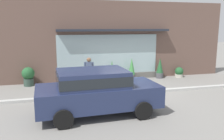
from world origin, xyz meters
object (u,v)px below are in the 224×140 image
Objects in this scene: pedestrian_with_handbag at (89,71)px; potted_plant_near_hydrant at (160,68)px; potted_plant_corner_tall at (112,71)px; potted_plant_doorstep at (179,72)px; fire_hydrant at (105,83)px; potted_plant_window_right at (132,70)px; potted_plant_trailing_edge at (90,71)px; potted_plant_window_center at (28,76)px; parked_car_navy at (96,89)px.

potted_plant_near_hydrant is at bearing -148.37° from pedestrian_with_handbag.
potted_plant_doorstep is (4.24, -0.13, -0.27)m from potted_plant_corner_tall.
fire_hydrant is 0.54× the size of pedestrian_with_handbag.
potted_plant_near_hydrant is 1.85m from potted_plant_window_right.
potted_plant_trailing_edge is at bearing 171.17° from potted_plant_window_right.
potted_plant_corner_tall is 4.56m from potted_plant_window_center.
potted_plant_near_hydrant is at bearing 178.04° from potted_plant_doorstep.
fire_hydrant is 0.87× the size of potted_plant_window_center.
parked_car_navy is at bearing -121.83° from potted_plant_window_right.
potted_plant_near_hydrant is 1.23× the size of potted_plant_window_center.
fire_hydrant is 1.40× the size of potted_plant_doorstep.
potted_plant_window_center is (-2.95, 1.51, -0.38)m from pedestrian_with_handbag.
potted_plant_doorstep is at bearing -2.96° from potted_plant_trailing_edge.
potted_plant_doorstep is (5.85, 1.51, -0.63)m from pedestrian_with_handbag.
fire_hydrant is 0.66× the size of potted_plant_window_right.
potted_plant_trailing_edge is at bearing 98.91° from fire_hydrant.
potted_plant_near_hydrant is (4.82, 4.93, -0.32)m from parked_car_navy.
potted_plant_window_right is at bearing 44.54° from fire_hydrant.
potted_plant_trailing_edge is at bearing 177.04° from potted_plant_doorstep.
parked_car_navy is 5.21m from potted_plant_trailing_edge.
potted_plant_trailing_edge reaches higher than fire_hydrant.
potted_plant_window_center is (-3.28, -0.29, -0.06)m from potted_plant_trailing_edge.
fire_hydrant is 0.73× the size of potted_plant_corner_tall.
potted_plant_window_right is (-1.84, -0.13, 0.04)m from potted_plant_near_hydrant.
fire_hydrant is 4.41m from potted_plant_near_hydrant.
potted_plant_trailing_edge is (-0.37, 2.37, 0.17)m from fire_hydrant.
potted_plant_near_hydrant is at bearing 4.05° from potted_plant_window_right.
potted_plant_near_hydrant is at bearing 0.35° from potted_plant_window_center.
potted_plant_doorstep is at bearing 22.00° from fire_hydrant.
potted_plant_near_hydrant is 4.24m from potted_plant_trailing_edge.
potted_plant_doorstep is at bearing -1.96° from potted_plant_near_hydrant.
pedestrian_with_handbag is at bearing -161.20° from potted_plant_near_hydrant.
potted_plant_trailing_edge is (0.58, 5.17, -0.31)m from parked_car_navy.
pedestrian_with_handbag is (-0.70, 0.57, 0.49)m from fire_hydrant.
fire_hydrant is 3.00m from parked_car_navy.
fire_hydrant is 2.39m from potted_plant_corner_tall.
fire_hydrant is 2.85m from potted_plant_window_right.
potted_plant_window_right is at bearing -175.95° from potted_plant_near_hydrant.
potted_plant_window_right reaches higher than potted_plant_trailing_edge.
potted_plant_doorstep is (3.12, 0.09, -0.33)m from potted_plant_window_right.
fire_hydrant is at bearing -158.00° from potted_plant_doorstep.
potted_plant_doorstep is (5.15, 2.08, -0.14)m from fire_hydrant.
potted_plant_corner_tall is at bearing 67.42° from parked_car_navy.
potted_plant_trailing_edge is 2.04× the size of potted_plant_doorstep.
potted_plant_window_right reaches higher than potted_plant_window_center.
potted_plant_window_center is (-2.70, 4.88, -0.36)m from parked_car_navy.
potted_plant_window_center is 0.77× the size of potted_plant_window_right.
potted_plant_window_right is (2.98, 4.80, -0.28)m from parked_car_navy.
potted_plant_trailing_edge is (-1.28, 0.16, 0.04)m from potted_plant_corner_tall.
potted_plant_trailing_edge reaches higher than potted_plant_corner_tall.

